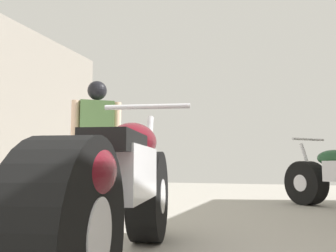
# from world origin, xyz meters

# --- Properties ---
(ground_plane) EXTENTS (15.05, 15.05, 0.00)m
(ground_plane) POSITION_xyz_m (0.00, 3.13, 0.00)
(ground_plane) COLOR #A8A399
(motorcycle_maroon_cruiser) EXTENTS (0.76, 2.08, 0.97)m
(motorcycle_maroon_cruiser) POSITION_xyz_m (0.14, 1.72, 0.41)
(motorcycle_maroon_cruiser) COLOR black
(motorcycle_maroon_cruiser) RESTS_ON ground_plane
(mechanic_in_blue) EXTENTS (0.57, 0.46, 1.63)m
(mechanic_in_blue) POSITION_xyz_m (-1.40, 4.06, 0.98)
(mechanic_in_blue) COLOR #4C4C4C
(mechanic_in_blue) RESTS_ON ground_plane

